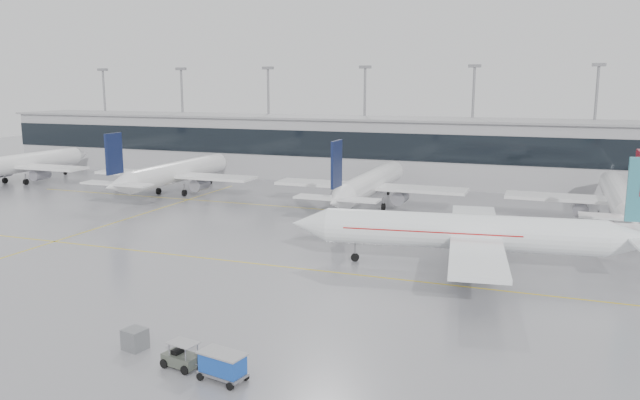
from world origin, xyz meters
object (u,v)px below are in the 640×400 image
at_px(baggage_tug, 181,358).
at_px(gse_unit, 135,339).
at_px(air_canada_jet, 474,233).
at_px(baggage_cart, 223,364).

relative_size(baggage_tug, gse_unit, 2.56).
xyz_separation_m(baggage_tug, gse_unit, (-4.78, 1.39, 0.11)).
height_order(air_canada_jet, baggage_cart, air_canada_jet).
xyz_separation_m(air_canada_jet, baggage_tug, (-15.50, -30.25, -3.17)).
bearing_deg(gse_unit, air_canada_jet, 66.84).
height_order(air_canada_jet, baggage_tug, air_canada_jet).
relative_size(baggage_cart, gse_unit, 2.22).
bearing_deg(baggage_tug, air_canada_jet, 73.90).
relative_size(air_canada_jet, gse_unit, 25.01).
bearing_deg(gse_unit, baggage_tug, -4.27).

